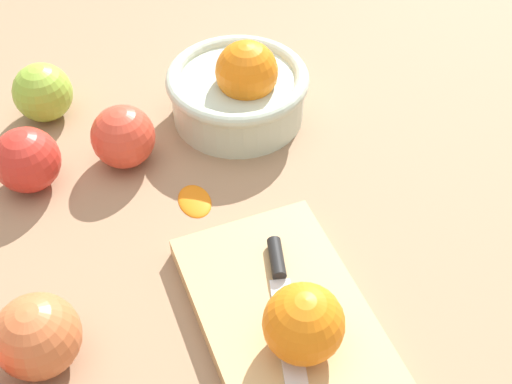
{
  "coord_description": "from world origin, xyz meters",
  "views": [
    {
      "loc": [
        0.46,
        -0.05,
        0.54
      ],
      "look_at": [
        -0.0,
        0.09,
        0.04
      ],
      "focal_mm": 46.66,
      "sensor_mm": 36.0,
      "label": 1
    }
  ],
  "objects_px": {
    "bowl": "(239,89)",
    "knife": "(281,287)",
    "apple_front_left_3": "(123,137)",
    "orange_on_board": "(304,324)",
    "apple_front_left_2": "(27,160)",
    "apple_front_right": "(37,336)",
    "apple_front_left": "(43,92)",
    "cutting_board": "(286,320)"
  },
  "relations": [
    {
      "from": "bowl",
      "to": "knife",
      "type": "distance_m",
      "value": 0.29
    },
    {
      "from": "apple_front_left_3",
      "to": "knife",
      "type": "bearing_deg",
      "value": 24.45
    },
    {
      "from": "orange_on_board",
      "to": "apple_front_left_2",
      "type": "bearing_deg",
      "value": -143.81
    },
    {
      "from": "apple_front_left_2",
      "to": "apple_front_right",
      "type": "bearing_deg",
      "value": -0.98
    },
    {
      "from": "knife",
      "to": "apple_front_left_3",
      "type": "bearing_deg",
      "value": -155.55
    },
    {
      "from": "orange_on_board",
      "to": "apple_front_left",
      "type": "xyz_separation_m",
      "value": [
        -0.42,
        -0.19,
        -0.02
      ]
    },
    {
      "from": "cutting_board",
      "to": "apple_front_left_2",
      "type": "relative_size",
      "value": 3.35
    },
    {
      "from": "knife",
      "to": "apple_front_right",
      "type": "height_order",
      "value": "apple_front_right"
    },
    {
      "from": "orange_on_board",
      "to": "knife",
      "type": "xyz_separation_m",
      "value": [
        -0.06,
        0.0,
        -0.03
      ]
    },
    {
      "from": "apple_front_left_2",
      "to": "knife",
      "type": "bearing_deg",
      "value": 42.88
    },
    {
      "from": "apple_front_right",
      "to": "bowl",
      "type": "bearing_deg",
      "value": 136.92
    },
    {
      "from": "orange_on_board",
      "to": "apple_front_left_3",
      "type": "distance_m",
      "value": 0.33
    },
    {
      "from": "orange_on_board",
      "to": "bowl",
      "type": "bearing_deg",
      "value": 173.46
    },
    {
      "from": "apple_front_left",
      "to": "knife",
      "type": "bearing_deg",
      "value": 28.62
    },
    {
      "from": "orange_on_board",
      "to": "apple_front_left_3",
      "type": "xyz_separation_m",
      "value": [
        -0.31,
        -0.11,
        -0.02
      ]
    },
    {
      "from": "apple_front_left",
      "to": "cutting_board",
      "type": "bearing_deg",
      "value": 26.45
    },
    {
      "from": "bowl",
      "to": "orange_on_board",
      "type": "bearing_deg",
      "value": -6.54
    },
    {
      "from": "apple_front_left_3",
      "to": "apple_front_right",
      "type": "bearing_deg",
      "value": -25.0
    },
    {
      "from": "apple_front_left_2",
      "to": "apple_front_left_3",
      "type": "distance_m",
      "value": 0.11
    },
    {
      "from": "cutting_board",
      "to": "apple_front_left_2",
      "type": "xyz_separation_m",
      "value": [
        -0.26,
        -0.21,
        0.03
      ]
    },
    {
      "from": "apple_front_right",
      "to": "knife",
      "type": "bearing_deg",
      "value": 89.01
    },
    {
      "from": "bowl",
      "to": "apple_front_left_2",
      "type": "xyz_separation_m",
      "value": [
        0.05,
        -0.26,
        -0.01
      ]
    },
    {
      "from": "apple_front_left_2",
      "to": "apple_front_left_3",
      "type": "bearing_deg",
      "value": 94.33
    },
    {
      "from": "cutting_board",
      "to": "apple_front_right",
      "type": "xyz_separation_m",
      "value": [
        -0.03,
        -0.22,
        0.03
      ]
    },
    {
      "from": "cutting_board",
      "to": "apple_front_right",
      "type": "bearing_deg",
      "value": -97.89
    },
    {
      "from": "bowl",
      "to": "apple_front_right",
      "type": "height_order",
      "value": "bowl"
    },
    {
      "from": "apple_front_left_3",
      "to": "apple_front_left_2",
      "type": "bearing_deg",
      "value": -85.67
    },
    {
      "from": "cutting_board",
      "to": "orange_on_board",
      "type": "distance_m",
      "value": 0.06
    },
    {
      "from": "apple_front_left_2",
      "to": "apple_front_left",
      "type": "bearing_deg",
      "value": 167.78
    },
    {
      "from": "bowl",
      "to": "orange_on_board",
      "type": "height_order",
      "value": "bowl"
    },
    {
      "from": "orange_on_board",
      "to": "knife",
      "type": "distance_m",
      "value": 0.07
    },
    {
      "from": "apple_front_left",
      "to": "apple_front_left_3",
      "type": "bearing_deg",
      "value": 36.75
    },
    {
      "from": "apple_front_left",
      "to": "apple_front_left_3",
      "type": "distance_m",
      "value": 0.14
    },
    {
      "from": "cutting_board",
      "to": "orange_on_board",
      "type": "xyz_separation_m",
      "value": [
        0.04,
        0.0,
        0.05
      ]
    },
    {
      "from": "apple_front_left_3",
      "to": "apple_front_left",
      "type": "bearing_deg",
      "value": -143.25
    },
    {
      "from": "orange_on_board",
      "to": "apple_front_right",
      "type": "relative_size",
      "value": 0.93
    },
    {
      "from": "bowl",
      "to": "cutting_board",
      "type": "relative_size",
      "value": 0.7
    },
    {
      "from": "bowl",
      "to": "apple_front_right",
      "type": "distance_m",
      "value": 0.38
    },
    {
      "from": "bowl",
      "to": "apple_front_left_2",
      "type": "distance_m",
      "value": 0.26
    },
    {
      "from": "orange_on_board",
      "to": "apple_front_left_2",
      "type": "distance_m",
      "value": 0.37
    },
    {
      "from": "cutting_board",
      "to": "apple_front_left",
      "type": "relative_size",
      "value": 3.41
    },
    {
      "from": "bowl",
      "to": "apple_front_left",
      "type": "relative_size",
      "value": 2.4
    }
  ]
}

